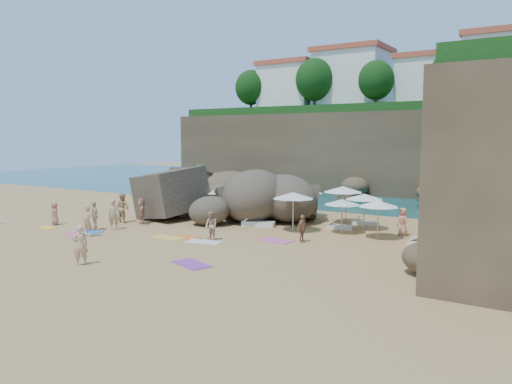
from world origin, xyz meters
The scene contains 48 objects.
ground centered at (0.00, 0.00, 0.00)m, with size 120.00×120.00×0.00m, color tan.
seawater centered at (0.00, 30.00, 0.00)m, with size 120.00×120.00×0.00m, color #0C4751.
cliff_back centered at (2.00, 25.00, 4.00)m, with size 44.00×8.00×8.00m, color brown.
rock_promontory centered at (-11.00, 16.00, 0.00)m, with size 12.00×7.00×2.00m, color brown, non-canonical shape.
clifftop_buildings centered at (2.96, 25.79, 11.24)m, with size 28.48×9.48×7.00m.
clifftop_trees centered at (4.78, 19.52, 11.26)m, with size 35.60×23.82×4.40m.
marina_masts centered at (-16.50, 30.00, 3.00)m, with size 3.10×0.10×6.00m.
rock_outcrop centered at (-0.03, 2.90, 0.00)m, with size 8.76×6.57×3.50m, color brown, non-canonical shape.
flag_pole centered at (-5.31, 6.20, 2.24)m, with size 0.68×0.07×3.51m.
parasol_0 centered at (-1.55, 3.63, 1.81)m, with size 2.09×2.09×1.97m.
parasol_1 centered at (3.79, 7.12, 1.77)m, with size 2.04×2.04×1.93m.
parasol_2 centered at (12.21, 9.67, 1.87)m, with size 2.16×2.16×2.04m.
parasol_3 centered at (6.96, 6.25, 1.73)m, with size 2.00×2.00×1.89m.
parasol_4 centered at (8.93, 4.28, 2.00)m, with size 2.31×2.31×2.18m.
parasol_5 centered at (7.00, 5.58, 2.23)m, with size 2.57×2.57×2.43m.
parasol_7 centered at (10.54, 2.07, 1.94)m, with size 2.24×2.24×2.11m.
parasol_8 centered at (8.26, 2.44, 1.83)m, with size 2.11×2.11×1.99m.
parasol_9 centered at (1.93, 2.75, 2.20)m, with size 2.53×2.53×2.40m.
parasol_11 centered at (5.58, 1.46, 2.15)m, with size 2.47×2.47×2.34m.
lounger_0 centered at (7.68, 3.64, 0.13)m, with size 1.65×0.55×0.26m, color silver.
lounger_1 centered at (1.83, 6.81, 0.13)m, with size 1.61×0.54×0.25m, color silver.
lounger_2 centered at (3.55, 5.27, 0.13)m, with size 1.68×0.56×0.26m, color white.
lounger_3 centered at (8.50, 5.77, 0.13)m, with size 1.65×0.55×0.26m, color silver.
lounger_4 centered at (13.23, 1.13, 0.12)m, with size 1.60×0.53×0.25m, color white.
lounger_5 centered at (2.93, 1.80, 0.16)m, with size 2.05×0.68×0.32m, color silver.
towel_1 centered at (-4.52, -6.25, 0.01)m, with size 1.69×0.85×0.03m, color #D4526F.
towel_2 centered at (-7.77, -5.68, 0.01)m, with size 1.47×0.73×0.03m, color yellow.
towel_3 centered at (-8.50, 0.59, 0.01)m, with size 1.54×0.77×0.03m, color #32AF65.
towel_4 centered at (0.62, -4.02, 0.02)m, with size 1.90×0.95×0.03m, color yellow.
towel_5 centered at (-4.62, -5.58, 0.01)m, with size 1.50×0.75×0.03m, color silver.
towel_6 centered at (5.48, -7.80, 0.02)m, with size 1.94×0.97×0.03m, color purple.
towel_8 centered at (-4.63, -5.09, 0.02)m, with size 1.75×0.88×0.03m, color blue.
towel_9 centered at (6.09, -1.48, 0.02)m, with size 1.88×0.94×0.03m, color #CB4F8F.
towel_10 centered at (1.52, -3.32, 0.01)m, with size 1.65×0.82×0.03m, color orange.
towel_11 centered at (-6.00, 1.08, 0.02)m, with size 1.78×0.89×0.03m, color #31AD65.
towel_13 centered at (3.05, -3.81, 0.02)m, with size 1.88×0.94×0.03m, color silver.
person_stand_0 centered at (-3.85, -3.83, 0.91)m, with size 0.66×0.43×1.81m, color tan.
person_stand_1 centered at (-5.37, -1.74, 0.96)m, with size 0.93×0.73×1.92m, color tan.
person_stand_2 centered at (-3.82, 12.45, 0.72)m, with size 0.93×0.39×1.44m, color #F19E89.
person_stand_3 centered at (7.43, -0.97, 0.73)m, with size 0.86×0.36×1.47m, color #A17050.
person_stand_4 centered at (11.47, 3.64, 0.80)m, with size 0.78×0.43×1.61m, color tan.
person_stand_5 centered at (-0.70, 9.68, 0.93)m, with size 1.73×0.50×1.86m, color tan.
person_stand_6 centered at (1.45, -10.46, 0.89)m, with size 0.65×0.42×1.78m, color tan.
person_lie_1 centered at (-4.71, -4.59, 0.21)m, with size 0.99×1.68×0.41m, color #E5B582.
person_lie_2 centered at (-8.27, -4.75, 0.19)m, with size 0.69×1.41×0.38m, color #A86954.
person_lie_3 centered at (-3.95, -1.45, 0.22)m, with size 1.52×1.64×0.44m, color tan.
person_lie_4 centered at (-3.42, -6.14, 0.20)m, with size 0.62×1.71×0.41m, color tan.
person_lie_5 centered at (3.07, -3.22, 0.29)m, with size 0.75×1.54×0.58m, color tan.
Camera 1 is at (19.38, -24.39, 5.57)m, focal length 35.00 mm.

